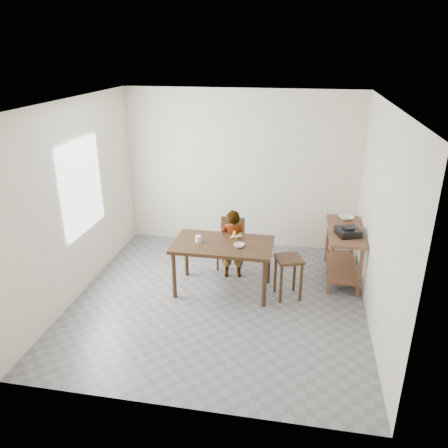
% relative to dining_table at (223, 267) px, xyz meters
% --- Properties ---
extents(floor, '(4.00, 4.00, 0.04)m').
position_rel_dining_table_xyz_m(floor, '(0.00, -0.30, -0.40)').
color(floor, slate).
rests_on(floor, ground).
extents(ceiling, '(4.00, 4.00, 0.04)m').
position_rel_dining_table_xyz_m(ceiling, '(0.00, -0.30, 2.35)').
color(ceiling, white).
rests_on(ceiling, wall_back).
extents(wall_back, '(4.00, 0.04, 2.70)m').
position_rel_dining_table_xyz_m(wall_back, '(0.00, 1.72, 0.98)').
color(wall_back, silver).
rests_on(wall_back, ground).
extents(wall_front, '(4.00, 0.04, 2.70)m').
position_rel_dining_table_xyz_m(wall_front, '(0.00, -2.32, 0.98)').
color(wall_front, silver).
rests_on(wall_front, ground).
extents(wall_left, '(0.04, 4.00, 2.70)m').
position_rel_dining_table_xyz_m(wall_left, '(-2.02, -0.30, 0.98)').
color(wall_left, silver).
rests_on(wall_left, ground).
extents(wall_right, '(0.04, 4.00, 2.70)m').
position_rel_dining_table_xyz_m(wall_right, '(2.02, -0.30, 0.98)').
color(wall_right, silver).
rests_on(wall_right, ground).
extents(window_pane, '(0.02, 1.10, 1.30)m').
position_rel_dining_table_xyz_m(window_pane, '(-1.97, -0.10, 1.12)').
color(window_pane, white).
rests_on(window_pane, wall_left).
extents(dining_table, '(1.40, 0.80, 0.75)m').
position_rel_dining_table_xyz_m(dining_table, '(0.00, 0.00, 0.00)').
color(dining_table, '#372212').
rests_on(dining_table, floor).
extents(prep_counter, '(0.50, 1.20, 0.80)m').
position_rel_dining_table_xyz_m(prep_counter, '(1.72, 0.70, 0.03)').
color(prep_counter, brown).
rests_on(prep_counter, floor).
extents(child, '(0.45, 0.35, 1.09)m').
position_rel_dining_table_xyz_m(child, '(0.07, 0.44, 0.17)').
color(child, silver).
rests_on(child, floor).
extents(dining_chair, '(0.41, 0.41, 0.79)m').
position_rel_dining_table_xyz_m(dining_chair, '(-0.01, 0.72, 0.02)').
color(dining_chair, '#372212').
rests_on(dining_chair, floor).
extents(stool, '(0.45, 0.45, 0.61)m').
position_rel_dining_table_xyz_m(stool, '(0.94, -0.02, -0.07)').
color(stool, '#372212').
rests_on(stool, floor).
extents(glass_tumbler, '(0.10, 0.10, 0.10)m').
position_rel_dining_table_xyz_m(glass_tumbler, '(-0.34, -0.03, 0.42)').
color(glass_tumbler, white).
rests_on(glass_tumbler, dining_table).
extents(small_bowl, '(0.15, 0.15, 0.05)m').
position_rel_dining_table_xyz_m(small_bowl, '(0.24, -0.08, 0.40)').
color(small_bowl, silver).
rests_on(small_bowl, dining_table).
extents(banana, '(0.21, 0.18, 0.06)m').
position_rel_dining_table_xyz_m(banana, '(0.16, 0.20, 0.41)').
color(banana, '#F1D94B').
rests_on(banana, dining_table).
extents(serving_bowl, '(0.29, 0.29, 0.06)m').
position_rel_dining_table_xyz_m(serving_bowl, '(1.76, 1.11, 0.45)').
color(serving_bowl, silver).
rests_on(serving_bowl, prep_counter).
extents(gas_burner, '(0.39, 0.39, 0.10)m').
position_rel_dining_table_xyz_m(gas_burner, '(1.74, 0.49, 0.48)').
color(gas_burner, black).
rests_on(gas_burner, prep_counter).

